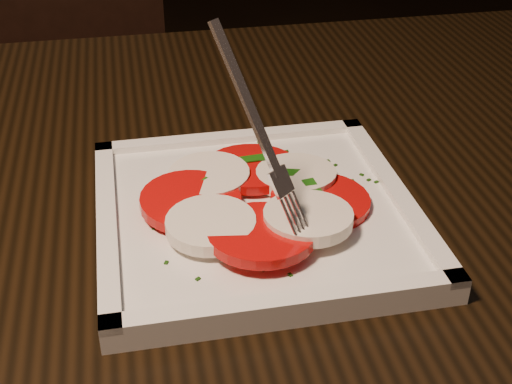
% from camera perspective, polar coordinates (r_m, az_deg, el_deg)
% --- Properties ---
extents(table, '(1.22, 0.83, 0.75)m').
position_cam_1_polar(table, '(0.67, -8.97, -7.55)').
color(table, black).
rests_on(table, ground).
extents(chair, '(0.42, 0.42, 0.93)m').
position_cam_1_polar(chair, '(1.36, -15.77, 7.55)').
color(chair, black).
rests_on(chair, ground).
extents(plate, '(0.26, 0.26, 0.01)m').
position_cam_1_polar(plate, '(0.57, -0.00, -1.92)').
color(plate, white).
rests_on(plate, table).
extents(caprese_salad, '(0.20, 0.22, 0.02)m').
position_cam_1_polar(caprese_salad, '(0.56, 0.01, -0.55)').
color(caprese_salad, red).
rests_on(caprese_salad, plate).
extents(fork, '(0.08, 0.08, 0.14)m').
position_cam_1_polar(fork, '(0.50, -0.75, 5.43)').
color(fork, white).
rests_on(fork, caprese_salad).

